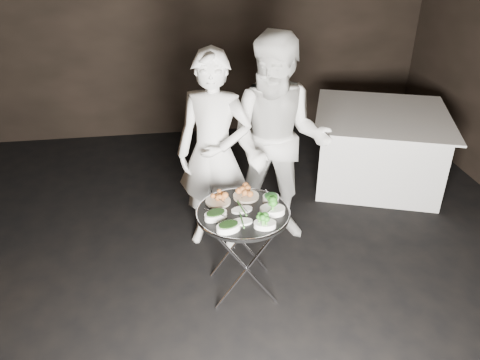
{
  "coord_description": "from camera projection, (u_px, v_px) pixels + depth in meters",
  "views": [
    {
      "loc": [
        -0.44,
        -2.8,
        2.69
      ],
      "look_at": [
        0.02,
        0.27,
        0.95
      ],
      "focal_mm": 35.0,
      "sensor_mm": 36.0,
      "label": 1
    }
  ],
  "objects": [
    {
      "name": "waiter_right",
      "position": [
        278.0,
        142.0,
        4.13
      ],
      "size": [
        1.13,
        1.0,
        1.93
      ],
      "primitive_type": "imported",
      "rotation": [
        0.0,
        0.0,
        -0.34
      ],
      "color": "silver",
      "rests_on": "floor"
    },
    {
      "name": "broccoli_bowl_b",
      "position": [
        265.0,
        223.0,
        3.34
      ],
      "size": [
        0.18,
        0.14,
        0.07
      ],
      "rotation": [
        0.0,
        0.0,
        -0.14
      ],
      "color": "white",
      "rests_on": "serving_tray"
    },
    {
      "name": "dining_table",
      "position": [
        378.0,
        147.0,
        5.33
      ],
      "size": [
        1.44,
        1.44,
        0.82
      ],
      "rotation": [
        0.0,
        0.0,
        -0.34
      ],
      "color": "white",
      "rests_on": "floor"
    },
    {
      "name": "asparagus_plate_a",
      "position": [
        242.0,
        209.0,
        3.53
      ],
      "size": [
        0.18,
        0.12,
        0.03
      ],
      "rotation": [
        0.0,
        0.0,
        0.18
      ],
      "color": "white",
      "rests_on": "serving_tray"
    },
    {
      "name": "serving_utensils",
      "position": [
        244.0,
        202.0,
        3.56
      ],
      "size": [
        0.58,
        0.42,
        0.01
      ],
      "color": "silver",
      "rests_on": "serving_tray"
    },
    {
      "name": "spinach_bowl_b",
      "position": [
        228.0,
        226.0,
        3.3
      ],
      "size": [
        0.21,
        0.17,
        0.07
      ],
      "rotation": [
        0.0,
        0.0,
        0.31
      ],
      "color": "white",
      "rests_on": "serving_tray"
    },
    {
      "name": "spinach_bowl_a",
      "position": [
        216.0,
        214.0,
        3.44
      ],
      "size": [
        0.21,
        0.18,
        0.07
      ],
      "rotation": [
        0.0,
        0.0,
        0.4
      ],
      "color": "white",
      "rests_on": "serving_tray"
    },
    {
      "name": "tray_stand",
      "position": [
        243.0,
        248.0,
        3.69
      ],
      "size": [
        0.5,
        0.43,
        0.74
      ],
      "rotation": [
        0.0,
        0.0,
        -0.14
      ],
      "color": "silver",
      "rests_on": "floor"
    },
    {
      "name": "floor",
      "position": [
        243.0,
        301.0,
        3.8
      ],
      "size": [
        6.0,
        7.0,
        0.05
      ],
      "primitive_type": "cube",
      "color": "black",
      "rests_on": "ground"
    },
    {
      "name": "wall_back",
      "position": [
        202.0,
        23.0,
        6.1
      ],
      "size": [
        6.0,
        0.05,
        3.0
      ],
      "primitive_type": "cube",
      "color": "black",
      "rests_on": "floor"
    },
    {
      "name": "serving_tray",
      "position": [
        243.0,
        213.0,
        3.53
      ],
      "size": [
        0.72,
        0.72,
        0.04
      ],
      "color": "black",
      "rests_on": "tray_stand"
    },
    {
      "name": "asparagus_plate_b",
      "position": [
        242.0,
        221.0,
        3.39
      ],
      "size": [
        0.16,
        0.09,
        0.03
      ],
      "rotation": [
        0.0,
        0.0,
        0.01
      ],
      "color": "white",
      "rests_on": "serving_tray"
    },
    {
      "name": "potato_plate_b",
      "position": [
        246.0,
        194.0,
        3.7
      ],
      "size": [
        0.21,
        0.21,
        0.08
      ],
      "rotation": [
        0.0,
        0.0,
        0.33
      ],
      "color": "beige",
      "rests_on": "serving_tray"
    },
    {
      "name": "waiter_left",
      "position": [
        214.0,
        154.0,
        4.04
      ],
      "size": [
        0.78,
        0.65,
        1.82
      ],
      "primitive_type": "imported",
      "rotation": [
        0.0,
        0.0,
        -0.38
      ],
      "color": "silver",
      "rests_on": "floor"
    },
    {
      "name": "broccoli_bowl_a",
      "position": [
        272.0,
        209.0,
        3.49
      ],
      "size": [
        0.2,
        0.16,
        0.08
      ],
      "rotation": [
        0.0,
        0.0,
        -0.1
      ],
      "color": "white",
      "rests_on": "serving_tray"
    },
    {
      "name": "greens_bowl",
      "position": [
        271.0,
        198.0,
        3.64
      ],
      "size": [
        0.13,
        0.13,
        0.07
      ],
      "rotation": [
        0.0,
        0.0,
        0.28
      ],
      "color": "white",
      "rests_on": "serving_tray"
    },
    {
      "name": "potato_plate_a",
      "position": [
        218.0,
        199.0,
        3.63
      ],
      "size": [
        0.2,
        0.2,
        0.07
      ],
      "rotation": [
        0.0,
        0.0,
        -0.02
      ],
      "color": "beige",
      "rests_on": "serving_tray"
    }
  ]
}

